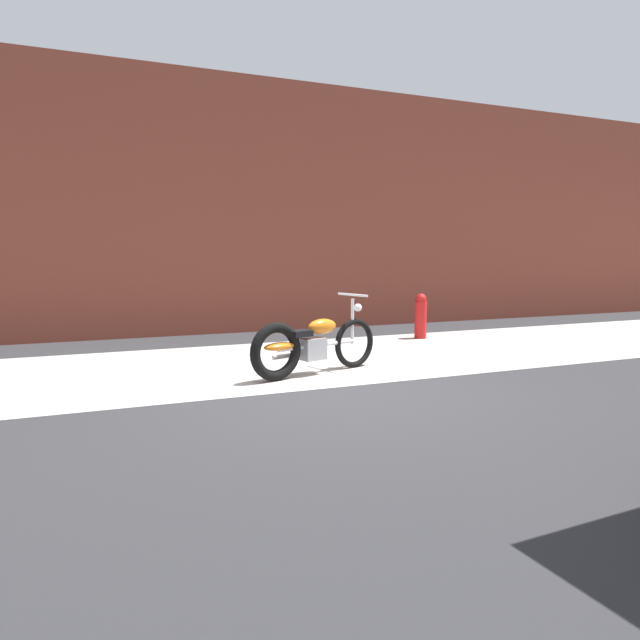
# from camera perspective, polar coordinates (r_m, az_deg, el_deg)

# --- Properties ---
(ground_plane) EXTENTS (80.00, 80.00, 0.00)m
(ground_plane) POSITION_cam_1_polar(r_m,az_deg,el_deg) (6.45, 1.38, -7.08)
(ground_plane) COLOR #2D2D30
(sidewalk_slab) EXTENTS (36.00, 3.50, 0.01)m
(sidewalk_slab) POSITION_cam_1_polar(r_m,az_deg,el_deg) (8.05, -3.58, -4.30)
(sidewalk_slab) COLOR #B2ADA3
(sidewalk_slab) RESTS_ON ground
(brick_building_wall) EXTENTS (36.00, 0.50, 5.01)m
(brick_building_wall) POSITION_cam_1_polar(r_m,az_deg,el_deg) (11.27, -9.35, 11.56)
(brick_building_wall) COLOR brown
(brick_building_wall) RESTS_ON ground
(motorcycle_orange) EXTENTS (1.95, 0.81, 1.03)m
(motorcycle_orange) POSITION_cam_1_polar(r_m,az_deg,el_deg) (7.03, -1.29, -2.62)
(motorcycle_orange) COLOR black
(motorcycle_orange) RESTS_ON ground
(fire_hydrant) EXTENTS (0.22, 0.22, 0.84)m
(fire_hydrant) POSITION_cam_1_polar(r_m,az_deg,el_deg) (10.36, 10.44, 0.44)
(fire_hydrant) COLOR red
(fire_hydrant) RESTS_ON ground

